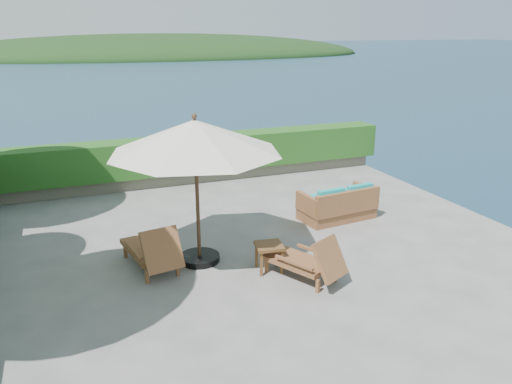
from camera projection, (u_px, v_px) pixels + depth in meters
name	position (u px, v px, depth m)	size (l,w,h in m)	color
ground	(257.00, 258.00, 9.91)	(12.00, 12.00, 0.00)	gray
foundation	(257.00, 325.00, 10.39)	(12.00, 12.00, 3.00)	#4D463D
ocean	(257.00, 383.00, 10.84)	(600.00, 600.00, 0.00)	#142F3F
offshore_island	(160.00, 56.00, 143.41)	(126.00, 57.60, 12.60)	black
planter_wall_far	(188.00, 176.00, 14.81)	(12.00, 0.60, 0.36)	#6B6555
hedge_far	(187.00, 154.00, 14.60)	(12.40, 0.90, 1.00)	#214513
patio_umbrella	(195.00, 138.00, 9.02)	(3.67, 3.67, 2.90)	black
lounge_left	(152.00, 250.00, 9.31)	(0.97, 1.77, 0.97)	brown
lounge_right	(307.00, 260.00, 8.95)	(1.27, 1.67, 0.90)	brown
side_table	(269.00, 249.00, 9.27)	(0.56, 0.56, 0.53)	brown
wicker_loveseat	(338.00, 206.00, 11.83)	(1.87, 1.09, 0.87)	brown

